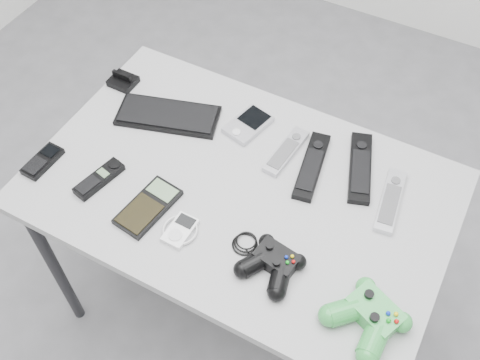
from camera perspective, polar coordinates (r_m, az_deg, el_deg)
The scene contains 15 objects.
floor at distance 2.04m, azimuth -1.06°, elevation -11.15°, with size 3.50×3.50×0.00m, color slate.
desk at distance 1.46m, azimuth -0.01°, elevation -2.07°, with size 1.04×0.67×0.70m.
pda_keyboard at distance 1.57m, azimuth -7.32°, elevation 6.55°, with size 0.28×0.12×0.02m, color black.
dock_bracket at distance 1.68m, azimuth -11.84°, elevation 10.05°, with size 0.07×0.07×0.04m, color black.
pda at distance 1.53m, azimuth 0.83°, elevation 5.69°, with size 0.08×0.13×0.02m, color #ACACB3.
remote_silver_a at distance 1.47m, azimuth 4.72°, elevation 2.96°, with size 0.04×0.17×0.02m, color #ACACB3.
remote_black_a at distance 1.45m, azimuth 7.31°, elevation 1.47°, with size 0.05×0.22×0.02m, color black.
remote_black_b at distance 1.47m, azimuth 12.12°, elevation 1.29°, with size 0.05×0.22×0.02m, color black.
remote_silver_b at distance 1.42m, azimuth 15.05°, elevation -1.99°, with size 0.04×0.19×0.02m, color silver.
mobile_phone at distance 1.53m, azimuth -19.43°, elevation 1.84°, with size 0.05×0.11×0.02m, color black.
cordless_handset at distance 1.45m, azimuth -14.13°, elevation 0.13°, with size 0.04×0.14×0.02m, color black.
calculator at distance 1.38m, azimuth -9.32°, elevation -2.69°, with size 0.09×0.17×0.02m, color black.
mp3_player at distance 1.33m, azimuth -6.11°, elevation -5.08°, with size 0.08×0.09×0.02m, color white.
controller_black at distance 1.27m, azimuth 3.36°, elevation -8.39°, with size 0.23×0.14×0.05m, color black, non-canonical shape.
controller_green at distance 1.23m, azimuth 13.00°, elevation -13.30°, with size 0.16×0.17×0.05m, color #227E28, non-canonical shape.
Camera 1 is at (0.46, -0.77, 1.83)m, focal length 42.00 mm.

